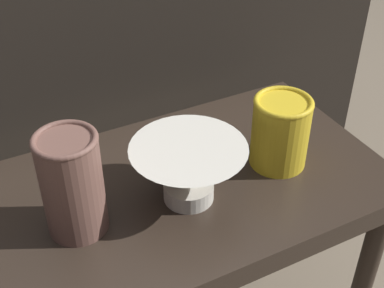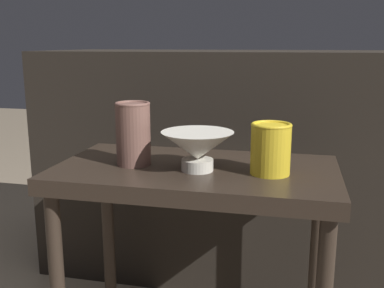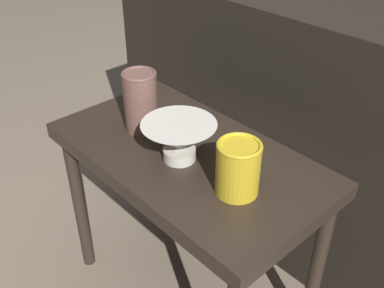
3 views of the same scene
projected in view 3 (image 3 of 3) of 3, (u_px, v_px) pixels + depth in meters
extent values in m
cube|color=#2D231C|center=(187.00, 158.00, 1.08)|extent=(0.69, 0.38, 0.04)
cylinder|color=#2D231C|center=(80.00, 205.00, 1.33)|extent=(0.04, 0.04, 0.48)
cylinder|color=#2D231C|center=(160.00, 164.00, 1.50)|extent=(0.04, 0.04, 0.48)
cylinder|color=#2D231C|center=(316.00, 271.00, 1.12)|extent=(0.04, 0.04, 0.48)
cube|color=black|center=(310.00, 120.00, 1.44)|extent=(1.28, 0.50, 0.79)
cylinder|color=silver|center=(179.00, 154.00, 1.04)|extent=(0.08, 0.08, 0.03)
cone|color=silver|center=(179.00, 137.00, 1.01)|extent=(0.17, 0.17, 0.07)
cylinder|color=brown|center=(141.00, 102.00, 1.11)|extent=(0.08, 0.08, 0.15)
torus|color=brown|center=(139.00, 74.00, 1.07)|extent=(0.09, 0.09, 0.01)
cylinder|color=gold|center=(238.00, 169.00, 0.91)|extent=(0.09, 0.09, 0.11)
torus|color=gold|center=(240.00, 146.00, 0.88)|extent=(0.09, 0.09, 0.01)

